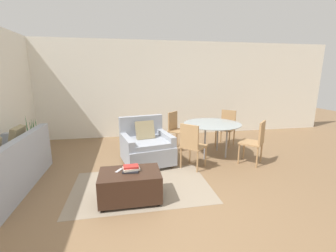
{
  "coord_description": "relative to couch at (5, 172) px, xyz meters",
  "views": [
    {
      "loc": [
        -0.45,
        -2.7,
        1.79
      ],
      "look_at": [
        0.4,
        1.79,
        0.75
      ],
      "focal_mm": 24.0,
      "sensor_mm": 36.0,
      "label": 1
    }
  ],
  "objects": [
    {
      "name": "dining_table",
      "position": [
        3.81,
        0.92,
        0.37
      ],
      "size": [
        1.27,
        1.27,
        0.74
      ],
      "color": "#99A8AD",
      "rests_on": "ground_plane"
    },
    {
      "name": "area_rug",
      "position": [
        2.13,
        -0.31,
        -0.3
      ],
      "size": [
        2.22,
        1.45,
        0.01
      ],
      "color": "gray",
      "rests_on": "ground_plane"
    },
    {
      "name": "armchair",
      "position": [
        2.31,
        0.7,
        0.05
      ],
      "size": [
        1.11,
        1.1,
        0.94
      ],
      "color": "#999EA8",
      "rests_on": "ground_plane"
    },
    {
      "name": "dining_chair_far_left",
      "position": [
        3.13,
        1.6,
        0.21
      ],
      "size": [
        0.59,
        0.59,
        0.9
      ],
      "color": "tan",
      "rests_on": "ground_plane"
    },
    {
      "name": "wall_back",
      "position": [
        2.38,
        2.92,
        1.07
      ],
      "size": [
        12.0,
        0.06,
        2.75
      ],
      "color": "white",
      "rests_on": "ground_plane"
    },
    {
      "name": "dining_chair_near_left",
      "position": [
        3.13,
        0.25,
        0.21
      ],
      "size": [
        0.59,
        0.59,
        0.9
      ],
      "color": "tan",
      "rests_on": "ground_plane"
    },
    {
      "name": "dining_chair_near_right",
      "position": [
        4.48,
        0.25,
        0.21
      ],
      "size": [
        0.59,
        0.59,
        0.9
      ],
      "color": "tan",
      "rests_on": "ground_plane"
    },
    {
      "name": "ottoman",
      "position": [
        1.94,
        -0.68,
        -0.07
      ],
      "size": [
        0.87,
        0.56,
        0.44
      ],
      "color": "#382319",
      "rests_on": "ground_plane"
    },
    {
      "name": "ground_plane",
      "position": [
        2.38,
        -1.01,
        -0.31
      ],
      "size": [
        20.0,
        20.0,
        0.0
      ],
      "primitive_type": "plane",
      "color": "brown"
    },
    {
      "name": "potted_plant",
      "position": [
        -0.08,
        1.51,
        -0.1
      ],
      "size": [
        0.43,
        0.43,
        0.99
      ],
      "color": "#333338",
      "rests_on": "ground_plane"
    },
    {
      "name": "couch",
      "position": [
        0.0,
        0.0,
        0.0
      ],
      "size": [
        0.85,
        2.07,
        0.93
      ],
      "color": "#999EA8",
      "rests_on": "ground_plane"
    },
    {
      "name": "book_stack",
      "position": [
        1.96,
        -0.64,
        0.17
      ],
      "size": [
        0.26,
        0.21,
        0.08
      ],
      "color": "black",
      "rests_on": "ottoman"
    },
    {
      "name": "tv_remote_primary",
      "position": [
        1.79,
        -0.6,
        0.13
      ],
      "size": [
        0.11,
        0.14,
        0.01
      ],
      "color": "#B7B7BC",
      "rests_on": "ottoman"
    },
    {
      "name": "dining_chair_far_right",
      "position": [
        4.48,
        1.6,
        0.21
      ],
      "size": [
        0.59,
        0.59,
        0.9
      ],
      "color": "tan",
      "rests_on": "ground_plane"
    }
  ]
}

